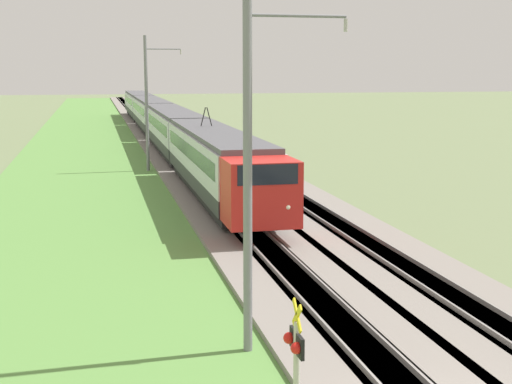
{
  "coord_description": "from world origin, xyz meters",
  "views": [
    {
      "loc": [
        -11.3,
        6.26,
        7.02
      ],
      "look_at": [
        16.25,
        0.0,
        2.16
      ],
      "focal_mm": 50.0,
      "sensor_mm": 36.0,
      "label": 1
    }
  ],
  "objects": [
    {
      "name": "ballast_main",
      "position": [
        50.0,
        0.0,
        0.15
      ],
      "size": [
        240.0,
        4.4,
        0.3
      ],
      "color": "gray",
      "rests_on": "ground"
    },
    {
      "name": "ballast_adjacent",
      "position": [
        50.0,
        -4.03,
        0.15
      ],
      "size": [
        240.0,
        4.4,
        0.3
      ],
      "color": "gray",
      "rests_on": "ground"
    },
    {
      "name": "track_main",
      "position": [
        50.0,
        0.0,
        0.16
      ],
      "size": [
        240.0,
        1.57,
        0.45
      ],
      "color": "#4C4238",
      "rests_on": "ground"
    },
    {
      "name": "track_adjacent",
      "position": [
        50.0,
        -4.03,
        0.16
      ],
      "size": [
        240.0,
        1.57,
        0.45
      ],
      "color": "#4C4238",
      "rests_on": "ground"
    },
    {
      "name": "grass_verge",
      "position": [
        50.0,
        5.82,
        0.06
      ],
      "size": [
        240.0,
        13.33,
        0.12
      ],
      "color": "#5B8E42",
      "rests_on": "ground"
    },
    {
      "name": "passenger_train",
      "position": [
        58.43,
        0.0,
        2.29
      ],
      "size": [
        87.77,
        2.94,
        4.92
      ],
      "rotation": [
        0.0,
        0.0,
        3.14
      ],
      "color": "red",
      "rests_on": "ground"
    },
    {
      "name": "crossing_signal_near",
      "position": [
        -0.63,
        3.16,
        2.02
      ],
      "size": [
        0.7,
        0.23,
        3.32
      ],
      "rotation": [
        0.0,
        0.0,
        1.57
      ],
      "color": "beige",
      "rests_on": "ground"
    },
    {
      "name": "catenary_mast_near",
      "position": [
        5.15,
        2.67,
        4.73
      ],
      "size": [
        0.22,
        2.56,
        9.16
      ],
      "color": "slate",
      "rests_on": "ground"
    },
    {
      "name": "catenary_mast_mid",
      "position": [
        37.96,
        2.67,
        4.8
      ],
      "size": [
        0.22,
        2.56,
        9.3
      ],
      "color": "slate",
      "rests_on": "ground"
    }
  ]
}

